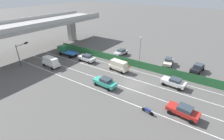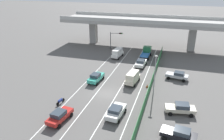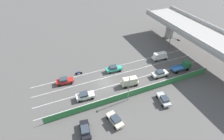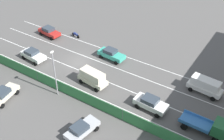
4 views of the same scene
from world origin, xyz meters
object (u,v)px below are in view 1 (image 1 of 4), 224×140
traffic_cone (129,65)px  parked_wagon_silver (121,52)px  parked_sedan_dark (198,68)px  flatbed_truck_blue (65,51)px  street_lamp (140,49)px  car_taxi_teal (105,82)px  car_sedan_red (183,111)px  car_van_white (51,62)px  car_sedan_white (174,82)px  parked_sedan_cream (168,61)px  car_hatchback_white (87,58)px  car_van_cream (119,65)px  motorcycle (148,111)px  traffic_light (22,50)px

traffic_cone → parked_wagon_silver: bearing=45.5°
parked_sedan_dark → traffic_cone: size_ratio=6.78×
flatbed_truck_blue → traffic_cone: bearing=-80.7°
street_lamp → car_taxi_teal: bearing=173.3°
traffic_cone → car_sedan_red: bearing=-125.5°
car_van_white → parked_sedan_dark: bearing=-60.6°
flatbed_truck_blue → car_sedan_red: bearing=-102.7°
car_sedan_white → street_lamp: 10.41m
car_sedan_white → car_sedan_red: 7.87m
parked_sedan_dark → parked_sedan_cream: parked_sedan_dark is taller
car_hatchback_white → traffic_cone: size_ratio=6.52×
car_sedan_red → street_lamp: (11.40, 12.20, 3.32)m
car_van_white → car_van_cream: size_ratio=1.05×
car_hatchback_white → parked_sedan_dark: bearing=-69.1°
car_van_cream → street_lamp: size_ratio=0.66×
car_sedan_white → car_taxi_teal: 12.36m
car_sedan_white → car_van_cream: bearing=90.4°
car_sedan_white → parked_wagon_silver: car_sedan_white is taller
car_hatchback_white → parked_sedan_dark: 24.82m
motorcycle → parked_sedan_cream: bearing=8.5°
car_sedan_red → traffic_light: traffic_light is taller
car_van_white → car_taxi_teal: 15.11m
car_taxi_teal → traffic_light: bearing=96.6°
traffic_cone → motorcycle: bearing=-141.4°
car_hatchback_white → car_sedan_red: (-7.07, -23.92, -0.05)m
car_sedan_white → car_taxi_teal: size_ratio=0.96×
street_lamp → car_sedan_red: bearing=-133.1°
car_hatchback_white → street_lamp: size_ratio=0.63×
car_sedan_red → car_sedan_white: bearing=24.7°
car_taxi_teal → car_sedan_red: bearing=-90.9°
motorcycle → car_van_white: bearing=84.1°
car_van_white → motorcycle: (-2.53, -24.40, -0.81)m
flatbed_truck_blue → parked_sedan_cream: size_ratio=1.21×
parked_sedan_dark → parked_sedan_cream: 6.20m
flatbed_truck_blue → parked_wagon_silver: bearing=-57.0°
car_sedan_white → parked_wagon_silver: size_ratio=0.98×
motorcycle → parked_wagon_silver: 23.05m
car_van_cream → flatbed_truck_blue: bearing=89.7°
car_van_white → street_lamp: street_lamp is taller
flatbed_truck_blue → street_lamp: 20.12m
car_taxi_teal → car_sedan_red: (-0.22, -13.52, -0.03)m
flatbed_truck_blue → parked_sedan_cream: bearing=-70.3°
car_sedan_red → parked_sedan_dark: parked_sedan_dark is taller
car_sedan_white → parked_wagon_silver: bearing=63.3°
street_lamp → car_van_cream: bearing=148.1°
car_van_cream → flatbed_truck_blue: 16.74m
parked_sedan_cream → motorcycle: bearing=-171.5°
street_lamp → motorcycle: bearing=-149.7°
traffic_light → car_van_cream: bearing=-65.1°
car_van_cream → motorcycle: bearing=-131.2°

